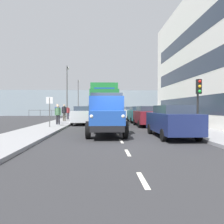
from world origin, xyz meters
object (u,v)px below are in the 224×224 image
Objects in this scene: lorry_cargo_green at (104,103)px; car_silver_oppositeside_0 at (82,115)px; truck_vintage_blue at (106,115)px; car_white_kerbside_3 at (130,113)px; car_maroon_kerbside_1 at (146,116)px; pedestrian_couple_a at (68,111)px; car_teal_kerbside_2 at (137,114)px; lamp_post_promenade at (67,88)px; pedestrian_near_railing at (58,112)px; pedestrian_with_bag at (58,113)px; street_sign at (50,107)px; car_navy_kerbside_near at (171,121)px; traffic_light_near at (198,94)px; lamp_post_far at (78,94)px; pedestrian_by_lamp at (64,111)px; pedestrian_in_dark_coat at (64,111)px.

lorry_cargo_green is 1.76× the size of car_silver_oppositeside_0.
car_white_kerbside_3 is (-3.50, -16.67, -0.28)m from truck_vintage_blue.
lorry_cargo_green is at bearing -41.48° from car_maroon_kerbside_1.
lorry_cargo_green is at bearing 131.09° from pedestrian_couple_a.
lorry_cargo_green is 4.10m from car_teal_kerbside_2.
lamp_post_promenade is at bearing 18.61° from car_white_kerbside_3.
lamp_post_promenade is at bearing -89.89° from pedestrian_near_railing.
pedestrian_with_bag reaches higher than car_teal_kerbside_2.
street_sign is (2.04, 4.28, 0.79)m from car_silver_oppositeside_0.
pedestrian_near_railing is 0.27× the size of lamp_post_promenade.
car_navy_kerbside_near is at bearing 90.00° from car_white_kerbside_3.
car_maroon_kerbside_1 is (-3.59, 3.17, -1.18)m from lorry_cargo_green.
car_silver_oppositeside_0 is 2.45m from pedestrian_near_railing.
pedestrian_couple_a is 16.80m from traffic_light_near.
pedestrian_couple_a is at bearing 119.91° from lamp_post_promenade.
car_maroon_kerbside_1 is 6.18m from car_silver_oppositeside_0.
traffic_light_near is 26.99m from lamp_post_far.
car_navy_kerbside_near is 1.43× the size of traffic_light_near.
car_white_kerbside_3 is 0.63× the size of lamp_post_promenade.
car_white_kerbside_3 is at bearing -101.87° from truck_vintage_blue.
lorry_cargo_green reaches higher than pedestrian_couple_a.
lamp_post_far is (4.56, -25.52, 2.75)m from truck_vintage_blue.
car_silver_oppositeside_0 is (5.66, -9.01, -0.00)m from car_navy_kerbside_near.
lorry_cargo_green is 8.78m from car_white_kerbside_3.
pedestrian_near_railing is 1.09× the size of pedestrian_by_lamp.
car_silver_oppositeside_0 is 17.88m from lamp_post_far.
lamp_post_promenade is (8.09, -8.37, 3.16)m from car_maroon_kerbside_1.
traffic_light_near reaches higher than pedestrian_couple_a.
lorry_cargo_green is 17.46m from lamp_post_far.
car_navy_kerbside_near is at bearing 106.96° from lamp_post_far.
pedestrian_near_railing reaches higher than car_maroon_kerbside_1.
truck_vintage_blue is at bearing 6.06° from traffic_light_near.
car_maroon_kerbside_1 and car_white_kerbside_3 have the same top height.
pedestrian_in_dark_coat reaches higher than pedestrian_with_bag.
car_maroon_kerbside_1 is 2.19× the size of pedestrian_in_dark_coat.
car_white_kerbside_3 is at bearing -82.22° from traffic_light_near.
pedestrian_near_railing is at bearing -48.93° from car_navy_kerbside_near.
pedestrian_with_bag is (4.07, -6.12, -0.05)m from truck_vintage_blue.
pedestrian_with_bag reaches higher than car_silver_oppositeside_0.
pedestrian_with_bag is at bearing 93.88° from pedestrian_in_dark_coat.
lorry_cargo_green is 1.79× the size of car_navy_kerbside_near.
car_navy_kerbside_near is at bearing 122.14° from car_silver_oppositeside_0.
pedestrian_couple_a is (0.15, -3.03, -0.09)m from pedestrian_in_dark_coat.
lamp_post_far is (10.26, -24.92, 1.46)m from traffic_light_near.
street_sign reaches higher than pedestrian_in_dark_coat.
pedestrian_in_dark_coat is at bearing -94.30° from pedestrian_near_railing.
car_silver_oppositeside_0 is 2.83× the size of pedestrian_couple_a.
pedestrian_with_bag is at bearing 45.54° from car_silver_oppositeside_0.
car_teal_kerbside_2 is 6.10m from car_silver_oppositeside_0.
car_navy_kerbside_near is 17.23m from lamp_post_promenade.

